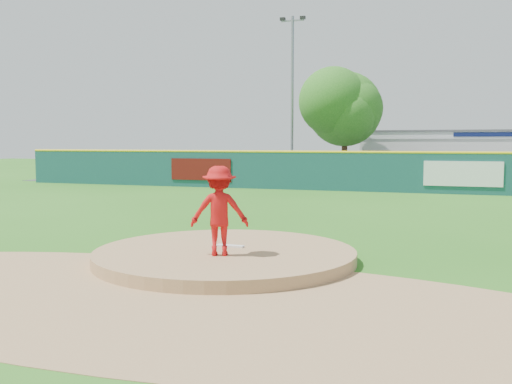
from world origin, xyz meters
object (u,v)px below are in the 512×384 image
(pitcher, at_px, (219,211))
(playground_slide, at_px, (167,169))
(light_pole_left, at_px, (292,90))
(pool_building_grp, at_px, (475,154))
(deciduous_tree, at_px, (345,110))
(van, at_px, (443,176))

(pitcher, distance_m, playground_slide, 27.00)
(pitcher, xyz_separation_m, light_pole_left, (-6.12, 27.60, 4.91))
(pool_building_grp, height_order, deciduous_tree, deciduous_tree)
(deciduous_tree, relative_size, light_pole_left, 0.67)
(pool_building_grp, bearing_deg, pitcher, -100.22)
(playground_slide, bearing_deg, deciduous_tree, 11.12)
(playground_slide, height_order, deciduous_tree, deciduous_tree)
(pitcher, distance_m, light_pole_left, 28.69)
(van, height_order, light_pole_left, light_pole_left)
(light_pole_left, bearing_deg, playground_slide, -150.23)
(pool_building_grp, height_order, playground_slide, pool_building_grp)
(pitcher, distance_m, van, 22.67)
(pool_building_grp, distance_m, playground_slide, 21.53)
(van, xyz_separation_m, deciduous_tree, (-6.05, 3.28, 3.89))
(van, height_order, pool_building_grp, pool_building_grp)
(pool_building_grp, xyz_separation_m, deciduous_tree, (-8.00, -6.99, 2.89))
(deciduous_tree, bearing_deg, pool_building_grp, 41.16)
(pitcher, xyz_separation_m, deciduous_tree, (-2.12, 25.60, 3.41))
(van, distance_m, playground_slide, 17.50)
(pitcher, relative_size, deciduous_tree, 0.24)
(pitcher, height_order, playground_slide, pitcher)
(light_pole_left, bearing_deg, deciduous_tree, -26.57)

